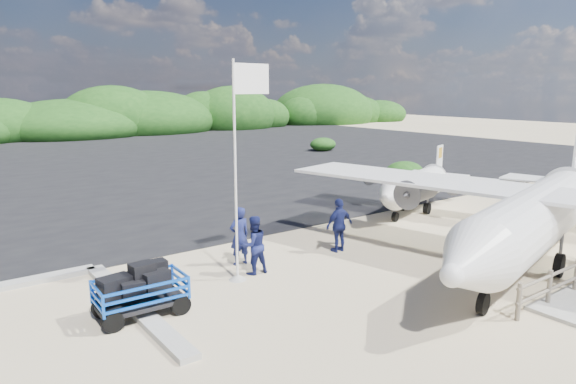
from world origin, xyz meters
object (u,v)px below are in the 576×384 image
crew_b (254,245)px  aircraft_large (271,154)px  crew_c (339,225)px  crew_a (239,236)px  baggage_cart (142,316)px  flagpole (238,280)px  signboard (483,268)px

crew_b → aircraft_large: aircraft_large is taller
crew_b → crew_c: crew_c is taller
crew_a → crew_c: size_ratio=1.01×
baggage_cart → crew_c: bearing=9.0°
flagpole → crew_c: (4.35, 0.24, 0.97)m
crew_a → aircraft_large: bearing=-125.4°
crew_a → crew_b: size_ratio=1.05×
signboard → crew_a: crew_a is taller
baggage_cart → crew_a: (4.06, 1.88, 0.97)m
aircraft_large → crew_a: bearing=39.4°
signboard → aircraft_large: bearing=50.5°
baggage_cart → signboard: (10.21, -3.13, 0.00)m
crew_b → signboard: bearing=150.4°
crew_b → crew_c: (3.65, 0.07, 0.04)m
crew_c → aircraft_large: aircraft_large is taller
baggage_cart → aircraft_large: 32.60m
signboard → crew_a: bearing=122.7°
flagpole → crew_a: bearing=55.8°
aircraft_large → flagpole: bearing=39.5°
signboard → crew_c: crew_c is taller
baggage_cart → crew_c: 7.74m
flagpole → crew_a: flagpole is taller
crew_b → crew_c: bearing=-175.6°
baggage_cart → signboard: signboard is taller
baggage_cart → aircraft_large: (21.15, 24.81, 0.00)m
aircraft_large → crew_c: bearing=46.5°
flagpole → aircraft_large: flagpole is taller
signboard → crew_b: (-6.23, 4.02, 0.93)m
baggage_cart → signboard: size_ratio=1.36×
crew_a → aircraft_large: size_ratio=0.11×
baggage_cart → aircraft_large: aircraft_large is taller
flagpole → crew_b: flagpole is taller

